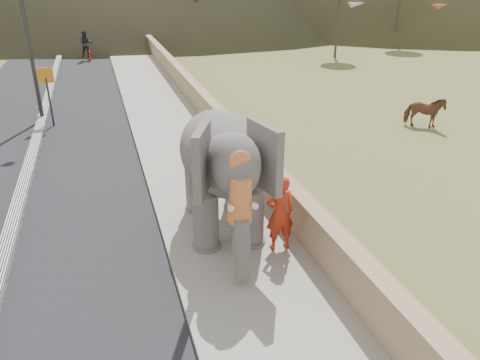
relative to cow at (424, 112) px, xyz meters
name	(u,v)px	position (x,y,z in m)	size (l,w,h in m)	color
road	(28,178)	(-14.95, -0.76, -0.63)	(7.00, 120.00, 0.03)	black
median	(27,175)	(-14.95, -0.76, -0.54)	(0.35, 120.00, 0.22)	black
walkway	(186,159)	(-9.95, -0.76, -0.57)	(3.00, 120.00, 0.15)	#9E9687
parapet	(233,141)	(-8.30, -0.76, -0.10)	(0.30, 120.00, 1.10)	tan
signboard	(47,87)	(-14.45, 4.56, 1.00)	(0.60, 0.08, 2.40)	#2D2D33
cow	(424,112)	(0.00, 0.00, 0.00)	(0.70, 1.53, 1.29)	brown
distant_car	(337,29)	(9.72, 25.99, 0.07)	(1.70, 4.23, 1.44)	silver
bus_white	(398,19)	(15.64, 25.13, 0.90)	(2.50, 11.00, 3.10)	white
bus_orange	(468,20)	(21.32, 22.45, 0.90)	(2.50, 11.00, 3.10)	orange
elephant_and_man	(223,170)	(-9.94, -5.59, 1.00)	(2.52, 4.34, 3.01)	slate
motorcyclist	(88,48)	(-12.92, 19.71, 0.21)	(0.92, 1.60, 2.06)	maroon
trees	(169,3)	(-7.17, 18.95, 3.11)	(47.84, 42.82, 8.85)	#473828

